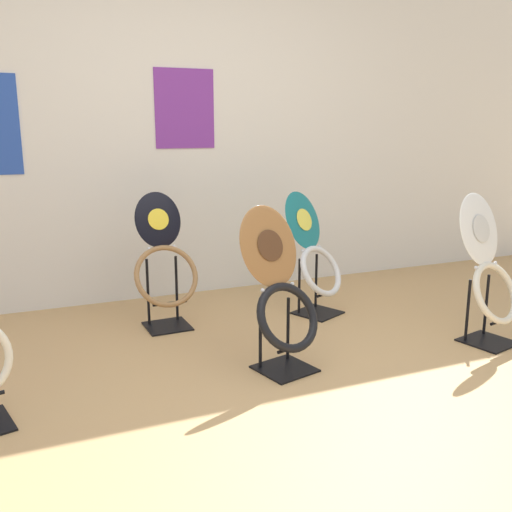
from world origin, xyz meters
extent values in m
plane|color=tan|center=(0.00, 0.00, 0.00)|extent=(14.00, 14.00, 0.00)
cube|color=silver|center=(0.00, 2.22, 1.30)|extent=(8.00, 0.06, 2.60)
cube|color=purple|center=(0.07, 2.19, 1.42)|extent=(0.45, 0.01, 0.57)
cube|color=black|center=(-0.29, 1.49, 0.01)|extent=(0.29, 0.29, 0.01)
cylinder|color=black|center=(-0.39, 1.57, 0.23)|extent=(0.02, 0.02, 0.44)
cylinder|color=black|center=(-0.19, 1.58, 0.23)|extent=(0.02, 0.02, 0.44)
cylinder|color=black|center=(-0.28, 1.41, 0.19)|extent=(0.22, 0.03, 0.02)
torus|color=#9E7042|center=(-0.29, 1.46, 0.35)|extent=(0.43, 0.25, 0.38)
ellipsoid|color=black|center=(-0.29, 1.62, 0.70)|extent=(0.31, 0.16, 0.36)
ellipsoid|color=yellow|center=(-0.29, 1.61, 0.70)|extent=(0.14, 0.06, 0.14)
sphere|color=silver|center=(-0.37, 1.56, 0.52)|extent=(0.02, 0.02, 0.02)
sphere|color=silver|center=(-0.21, 1.56, 0.52)|extent=(0.02, 0.02, 0.02)
cube|color=black|center=(0.13, 0.57, 0.01)|extent=(0.34, 0.34, 0.01)
cylinder|color=black|center=(0.01, 0.64, 0.19)|extent=(0.02, 0.02, 0.36)
cylinder|color=black|center=(0.20, 0.69, 0.19)|extent=(0.02, 0.02, 0.36)
cylinder|color=black|center=(0.15, 0.50, 0.15)|extent=(0.22, 0.07, 0.02)
torus|color=black|center=(0.14, 0.55, 0.31)|extent=(0.43, 0.32, 0.35)
ellipsoid|color=#936033|center=(0.10, 0.72, 0.67)|extent=(0.41, 0.27, 0.43)
ellipsoid|color=#4C2D19|center=(0.10, 0.70, 0.67)|extent=(0.18, 0.11, 0.16)
sphere|color=silver|center=(0.02, 0.61, 0.45)|extent=(0.02, 0.02, 0.02)
sphere|color=silver|center=(0.22, 0.66, 0.45)|extent=(0.02, 0.02, 0.02)
cube|color=black|center=(1.45, 0.44, 0.01)|extent=(0.34, 0.34, 0.01)
cylinder|color=black|center=(1.34, 0.51, 0.20)|extent=(0.02, 0.02, 0.38)
cylinder|color=black|center=(1.53, 0.56, 0.20)|extent=(0.02, 0.02, 0.38)
cylinder|color=black|center=(1.47, 0.37, 0.16)|extent=(0.22, 0.07, 0.02)
torus|color=beige|center=(1.46, 0.42, 0.32)|extent=(0.42, 0.30, 0.36)
ellipsoid|color=white|center=(1.42, 0.57, 0.69)|extent=(0.39, 0.24, 0.43)
ellipsoid|color=silver|center=(1.43, 0.55, 0.69)|extent=(0.17, 0.09, 0.16)
sphere|color=silver|center=(1.34, 0.48, 0.48)|extent=(0.02, 0.02, 0.02)
sphere|color=silver|center=(1.54, 0.53, 0.48)|extent=(0.02, 0.02, 0.02)
cube|color=black|center=(0.76, 1.34, 0.01)|extent=(0.37, 0.37, 0.01)
cylinder|color=black|center=(0.63, 1.38, 0.21)|extent=(0.02, 0.02, 0.39)
cylinder|color=black|center=(0.81, 1.46, 0.21)|extent=(0.02, 0.02, 0.39)
cylinder|color=black|center=(0.79, 1.27, 0.17)|extent=(0.21, 0.11, 0.02)
torus|color=silver|center=(0.77, 1.32, 0.32)|extent=(0.44, 0.37, 0.34)
ellipsoid|color=#197075|center=(0.70, 1.47, 0.65)|extent=(0.39, 0.30, 0.40)
ellipsoid|color=#EADB4C|center=(0.71, 1.46, 0.66)|extent=(0.17, 0.12, 0.15)
sphere|color=silver|center=(0.65, 1.36, 0.46)|extent=(0.02, 0.02, 0.02)
sphere|color=silver|center=(0.82, 1.44, 0.46)|extent=(0.02, 0.02, 0.02)
camera|label=1|loc=(-1.14, -2.02, 1.30)|focal=40.00mm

